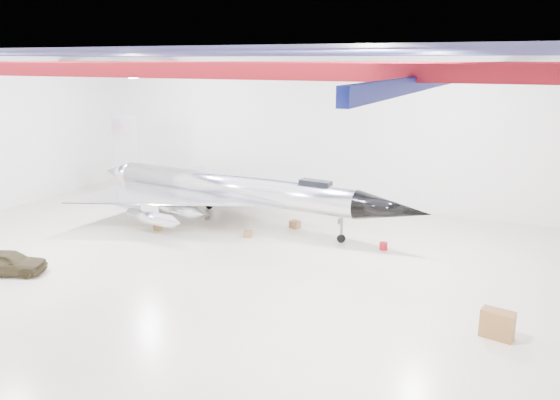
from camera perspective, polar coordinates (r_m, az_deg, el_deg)
The scene contains 13 objects.
floor at distance 30.31m, azimuth -6.61°, elevation -6.42°, with size 40.00×40.00×0.00m, color beige.
wall_back at distance 42.13m, azimuth 4.02°, elevation 7.25°, with size 40.00×40.00×0.00m, color silver.
ceiling at distance 28.35m, azimuth -7.27°, elevation 14.85°, with size 40.00×40.00×0.00m, color #0A0F38.
ceiling_structure at distance 28.35m, azimuth -7.23°, elevation 13.48°, with size 39.50×29.50×1.08m.
jet_aircraft at distance 36.56m, azimuth -5.21°, elevation 0.93°, with size 25.10×15.39×6.84m.
jeep at distance 31.52m, azimuth -26.54°, elevation -5.84°, with size 1.51×3.76×1.28m, color #362F1B.
desk at distance 23.79m, azimuth 21.76°, elevation -11.96°, with size 1.26×0.63×1.15m, color brown.
crate_ply at distance 36.32m, azimuth -12.60°, elevation -2.82°, with size 0.53×0.42×0.37m, color olive.
parts_bin at distance 35.96m, azimuth 1.58°, elevation -2.57°, with size 0.66×0.53×0.46m, color olive.
crate_small at distance 38.10m, azimuth -7.53°, elevation -1.89°, with size 0.33×0.26×0.23m, color #59595B.
tool_chest at distance 32.47m, azimuth 10.76°, elevation -4.75°, with size 0.47×0.47×0.42m, color #9F0F15.
oil_barrel at distance 34.19m, azimuth -3.37°, elevation -3.55°, with size 0.56×0.45×0.39m, color olive.
spares_box at distance 37.13m, azimuth 6.33°, elevation -2.20°, with size 0.38×0.38×0.34m, color #59595B.
Camera 1 is at (15.14, -23.97, 10.74)m, focal length 35.00 mm.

